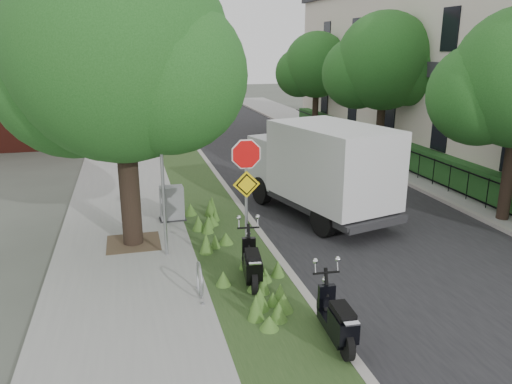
{
  "coord_description": "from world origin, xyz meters",
  "views": [
    {
      "loc": [
        -3.94,
        -10.09,
        5.2
      ],
      "look_at": [
        -0.6,
        2.78,
        1.3
      ],
      "focal_mm": 35.0,
      "sensor_mm": 36.0,
      "label": 1
    }
  ],
  "objects_px": {
    "box_truck": "(321,165)",
    "utility_cabinet": "(172,204)",
    "scooter_far": "(339,325)",
    "scooter_near": "(252,268)",
    "sign_assembly": "(246,178)"
  },
  "relations": [
    {
      "from": "sign_assembly",
      "to": "box_truck",
      "type": "height_order",
      "value": "sign_assembly"
    },
    {
      "from": "utility_cabinet",
      "to": "scooter_far",
      "type": "bearing_deg",
      "value": -73.6
    },
    {
      "from": "scooter_near",
      "to": "scooter_far",
      "type": "distance_m",
      "value": 2.79
    },
    {
      "from": "box_truck",
      "to": "utility_cabinet",
      "type": "height_order",
      "value": "box_truck"
    },
    {
      "from": "sign_assembly",
      "to": "utility_cabinet",
      "type": "height_order",
      "value": "sign_assembly"
    },
    {
      "from": "scooter_far",
      "to": "utility_cabinet",
      "type": "distance_m",
      "value": 7.76
    },
    {
      "from": "sign_assembly",
      "to": "scooter_far",
      "type": "xyz_separation_m",
      "value": [
        0.79,
        -3.59,
        -1.81
      ]
    },
    {
      "from": "box_truck",
      "to": "utility_cabinet",
      "type": "xyz_separation_m",
      "value": [
        -4.6,
        0.46,
        -1.03
      ]
    },
    {
      "from": "sign_assembly",
      "to": "utility_cabinet",
      "type": "distance_m",
      "value": 4.44
    },
    {
      "from": "sign_assembly",
      "to": "box_truck",
      "type": "distance_m",
      "value": 4.72
    },
    {
      "from": "scooter_far",
      "to": "utility_cabinet",
      "type": "bearing_deg",
      "value": 106.4
    },
    {
      "from": "scooter_far",
      "to": "box_truck",
      "type": "distance_m",
      "value": 7.47
    },
    {
      "from": "utility_cabinet",
      "to": "box_truck",
      "type": "bearing_deg",
      "value": -5.69
    },
    {
      "from": "scooter_near",
      "to": "box_truck",
      "type": "distance_m",
      "value": 5.57
    },
    {
      "from": "box_truck",
      "to": "scooter_near",
      "type": "bearing_deg",
      "value": -127.34
    }
  ]
}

